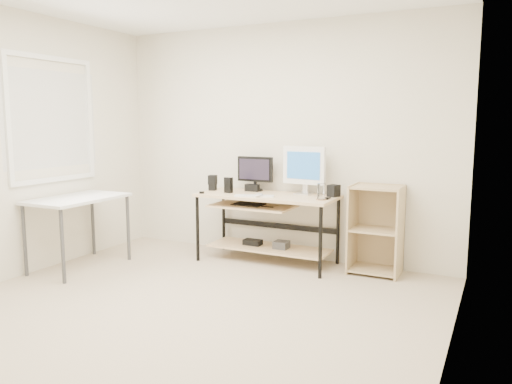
{
  "coord_description": "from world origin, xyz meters",
  "views": [
    {
      "loc": [
        2.26,
        -3.15,
        1.53
      ],
      "look_at": [
        0.04,
        1.3,
        0.82
      ],
      "focal_mm": 35.0,
      "sensor_mm": 36.0,
      "label": 1
    }
  ],
  "objects_px": {
    "desk": "(265,214)",
    "side_table": "(78,205)",
    "white_imac": "(304,167)",
    "black_monitor": "(255,171)",
    "audio_controller": "(228,185)",
    "shelf_unit": "(377,229)"
  },
  "relations": [
    {
      "from": "side_table",
      "to": "white_imac",
      "type": "relative_size",
      "value": 1.93
    },
    {
      "from": "shelf_unit",
      "to": "desk",
      "type": "bearing_deg",
      "value": -172.23
    },
    {
      "from": "desk",
      "to": "black_monitor",
      "type": "relative_size",
      "value": 3.55
    },
    {
      "from": "desk",
      "to": "shelf_unit",
      "type": "xyz_separation_m",
      "value": [
        1.18,
        0.16,
        -0.09
      ]
    },
    {
      "from": "desk",
      "to": "white_imac",
      "type": "xyz_separation_m",
      "value": [
        0.37,
        0.18,
        0.51
      ]
    },
    {
      "from": "white_imac",
      "to": "audio_controller",
      "type": "distance_m",
      "value": 0.85
    },
    {
      "from": "shelf_unit",
      "to": "black_monitor",
      "type": "xyz_separation_m",
      "value": [
        -1.4,
        0.04,
        0.52
      ]
    },
    {
      "from": "desk",
      "to": "side_table",
      "type": "height_order",
      "value": "same"
    },
    {
      "from": "shelf_unit",
      "to": "white_imac",
      "type": "xyz_separation_m",
      "value": [
        -0.8,
        0.02,
        0.6
      ]
    },
    {
      "from": "desk",
      "to": "white_imac",
      "type": "distance_m",
      "value": 0.66
    },
    {
      "from": "audio_controller",
      "to": "desk",
      "type": "bearing_deg",
      "value": 18.31
    },
    {
      "from": "black_monitor",
      "to": "audio_controller",
      "type": "bearing_deg",
      "value": -124.58
    },
    {
      "from": "side_table",
      "to": "white_imac",
      "type": "bearing_deg",
      "value": 31.49
    },
    {
      "from": "desk",
      "to": "white_imac",
      "type": "height_order",
      "value": "white_imac"
    },
    {
      "from": "desk",
      "to": "side_table",
      "type": "relative_size",
      "value": 1.5
    },
    {
      "from": "audio_controller",
      "to": "shelf_unit",
      "type": "bearing_deg",
      "value": 16.02
    },
    {
      "from": "desk",
      "to": "side_table",
      "type": "distance_m",
      "value": 1.97
    },
    {
      "from": "desk",
      "to": "shelf_unit",
      "type": "height_order",
      "value": "shelf_unit"
    },
    {
      "from": "side_table",
      "to": "shelf_unit",
      "type": "relative_size",
      "value": 1.11
    },
    {
      "from": "side_table",
      "to": "white_imac",
      "type": "height_order",
      "value": "white_imac"
    },
    {
      "from": "desk",
      "to": "white_imac",
      "type": "bearing_deg",
      "value": 25.97
    },
    {
      "from": "black_monitor",
      "to": "desk",
      "type": "bearing_deg",
      "value": -42.46
    }
  ]
}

